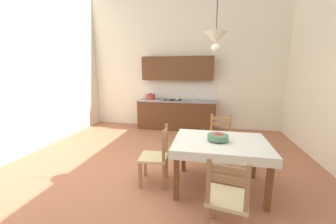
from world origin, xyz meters
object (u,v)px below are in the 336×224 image
(kitchen_cabinetry, at_px, (177,101))
(fruit_bowl, at_px, (218,137))
(dining_chair_tv_side, at_px, (156,157))
(pendant_lamp, at_px, (216,38))
(dining_table, at_px, (220,149))
(dining_chair_camera_side, at_px, (227,199))
(dining_chair_kitchen_side, at_px, (220,140))

(kitchen_cabinetry, height_order, fruit_bowl, kitchen_cabinetry)
(dining_chair_tv_side, distance_m, pendant_lamp, 1.95)
(kitchen_cabinetry, bearing_deg, pendant_lamp, -71.64)
(kitchen_cabinetry, xyz_separation_m, dining_table, (1.16, -3.15, -0.22))
(kitchen_cabinetry, relative_size, dining_table, 1.74)
(kitchen_cabinetry, bearing_deg, dining_chair_camera_side, -73.77)
(dining_chair_tv_side, bearing_deg, pendant_lamp, 7.60)
(kitchen_cabinetry, distance_m, pendant_lamp, 3.53)
(dining_chair_tv_side, bearing_deg, fruit_bowl, 2.50)
(dining_chair_kitchen_side, relative_size, dining_chair_tv_side, 1.00)
(dining_chair_kitchen_side, height_order, pendant_lamp, pendant_lamp)
(kitchen_cabinetry, xyz_separation_m, dining_chair_camera_side, (1.19, -4.10, -0.41))
(kitchen_cabinetry, relative_size, fruit_bowl, 7.91)
(dining_table, xyz_separation_m, dining_chair_camera_side, (0.03, -0.94, -0.19))
(dining_table, distance_m, fruit_bowl, 0.19)
(dining_chair_tv_side, relative_size, fruit_bowl, 3.10)
(fruit_bowl, bearing_deg, dining_chair_tv_side, -177.50)
(dining_table, bearing_deg, kitchen_cabinetry, 110.15)
(fruit_bowl, bearing_deg, dining_table, 14.55)
(dining_chair_camera_side, bearing_deg, dining_table, 92.12)
(dining_table, distance_m, dining_chair_kitchen_side, 0.95)
(dining_table, relative_size, dining_chair_camera_side, 1.46)
(kitchen_cabinetry, xyz_separation_m, fruit_bowl, (1.11, -3.16, -0.04))
(dining_table, height_order, fruit_bowl, fruit_bowl)
(kitchen_cabinetry, height_order, dining_chair_tv_side, kitchen_cabinetry)
(dining_chair_camera_side, distance_m, pendant_lamp, 2.03)
(fruit_bowl, bearing_deg, kitchen_cabinetry, 109.41)
(dining_chair_kitchen_side, distance_m, fruit_bowl, 1.02)
(dining_chair_kitchen_side, xyz_separation_m, dining_chair_tv_side, (-1.02, -0.98, 0.00))
(dining_chair_camera_side, bearing_deg, pendant_lamp, 99.38)
(dining_chair_kitchen_side, relative_size, dining_chair_camera_side, 1.00)
(fruit_bowl, distance_m, pendant_lamp, 1.40)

